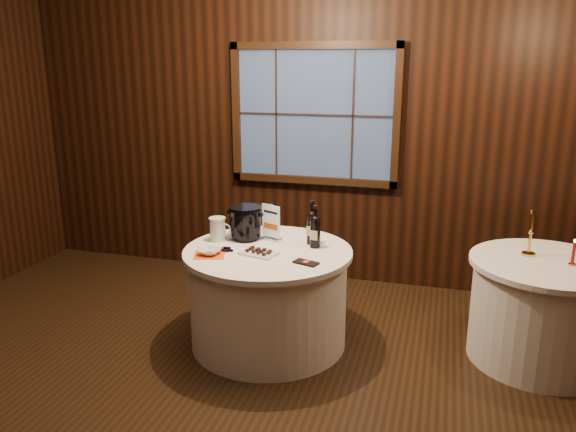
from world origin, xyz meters
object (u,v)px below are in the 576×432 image
(sign_stand, at_px, (272,228))
(chocolate_plate, at_px, (259,252))
(ice_bucket, at_px, (245,222))
(cracker_bowl, at_px, (209,252))
(port_bottle_right, at_px, (315,229))
(side_table, at_px, (542,311))
(red_candle, at_px, (573,255))
(brass_candlestick, at_px, (530,239))
(main_table, at_px, (268,296))
(port_bottle_left, at_px, (312,225))
(glass_pitcher, at_px, (218,229))
(chocolate_box, at_px, (306,263))
(grape_bunch, at_px, (227,249))

(sign_stand, relative_size, chocolate_plate, 0.98)
(sign_stand, bearing_deg, chocolate_plate, -63.11)
(sign_stand, bearing_deg, ice_bucket, -144.54)
(ice_bucket, height_order, cracker_bowl, ice_bucket)
(port_bottle_right, bearing_deg, side_table, 8.27)
(ice_bucket, relative_size, red_candle, 1.41)
(port_bottle_right, distance_m, brass_candlestick, 1.57)
(main_table, relative_size, chocolate_plate, 4.23)
(main_table, bearing_deg, sign_stand, 100.38)
(red_candle, bearing_deg, port_bottle_left, -179.08)
(chocolate_plate, distance_m, glass_pitcher, 0.48)
(ice_bucket, distance_m, cracker_bowl, 0.46)
(ice_bucket, xyz_separation_m, glass_pitcher, (-0.20, -0.10, -0.05))
(cracker_bowl, bearing_deg, port_bottle_left, 34.75)
(side_table, height_order, ice_bucket, ice_bucket)
(main_table, relative_size, chocolate_box, 7.29)
(side_table, distance_m, grape_bunch, 2.36)
(chocolate_plate, bearing_deg, grape_bunch, -178.67)
(sign_stand, distance_m, cracker_bowl, 0.58)
(port_bottle_right, xyz_separation_m, cracker_bowl, (-0.71, -0.38, -0.12))
(glass_pitcher, distance_m, brass_candlestick, 2.35)
(side_table, relative_size, brass_candlestick, 3.11)
(main_table, relative_size, sign_stand, 4.31)
(side_table, xyz_separation_m, port_bottle_left, (-1.71, -0.07, 0.53))
(port_bottle_left, bearing_deg, chocolate_plate, -120.64)
(side_table, bearing_deg, cracker_bowl, -167.51)
(sign_stand, bearing_deg, port_bottle_right, 11.76)
(main_table, distance_m, sign_stand, 0.54)
(sign_stand, distance_m, chocolate_box, 0.61)
(ice_bucket, xyz_separation_m, chocolate_plate, (0.22, -0.32, -0.13))
(sign_stand, xyz_separation_m, ice_bucket, (-0.21, -0.04, 0.04))
(main_table, relative_size, red_candle, 6.73)
(chocolate_box, xyz_separation_m, cracker_bowl, (-0.73, -0.01, 0.02))
(cracker_bowl, bearing_deg, grape_bunch, 47.04)
(port_bottle_left, height_order, glass_pitcher, port_bottle_left)
(port_bottle_left, xyz_separation_m, port_bottle_right, (0.04, -0.08, -0.01))
(side_table, relative_size, port_bottle_right, 3.27)
(ice_bucket, height_order, red_candle, ice_bucket)
(sign_stand, relative_size, port_bottle_left, 0.86)
(sign_stand, relative_size, cracker_bowl, 1.86)
(cracker_bowl, bearing_deg, brass_candlestick, 15.69)
(grape_bunch, relative_size, cracker_bowl, 0.92)
(ice_bucket, relative_size, chocolate_plate, 0.89)
(side_table, distance_m, red_candle, 0.48)
(ice_bucket, relative_size, cracker_bowl, 1.68)
(glass_pitcher, bearing_deg, main_table, -19.74)
(ice_bucket, bearing_deg, glass_pitcher, -153.92)
(main_table, relative_size, grape_bunch, 8.72)
(ice_bucket, distance_m, chocolate_box, 0.74)
(chocolate_plate, height_order, glass_pitcher, glass_pitcher)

